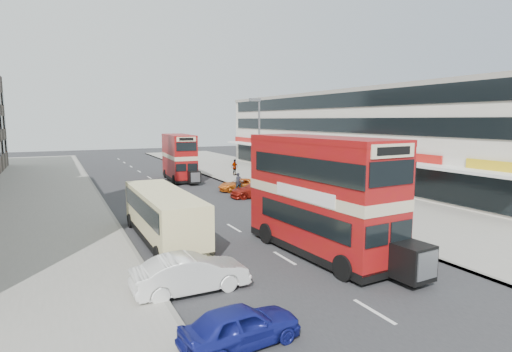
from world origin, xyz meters
TOP-DOWN VIEW (x-y plane):
  - ground at (0.00, 0.00)m, footprint 160.00×160.00m
  - road_surface at (0.00, 20.00)m, footprint 12.00×90.00m
  - pavement_right at (12.00, 20.00)m, footprint 12.00×90.00m
  - pavement_left at (-12.00, 20.00)m, footprint 12.00×90.00m
  - kerb_left at (-6.10, 20.00)m, footprint 0.20×90.00m
  - kerb_right at (6.10, 20.00)m, footprint 0.20×90.00m
  - commercial_row at (19.95, 22.00)m, footprint 9.90×46.20m
  - street_lamp at (6.52, 18.00)m, footprint 1.00×0.20m
  - bus_main at (1.83, 1.81)m, footprint 3.33×9.83m
  - bus_second at (2.50, 28.66)m, footprint 2.81×8.55m
  - coach at (-4.32, 7.29)m, footprint 2.44×9.22m
  - car_left_near at (-4.85, -3.99)m, footprint 3.66×1.76m
  - car_left_front at (-5.00, 0.23)m, footprint 4.33×1.57m
  - car_right_a at (5.54, 16.26)m, footprint 4.64×2.29m
  - car_right_b at (5.50, 19.59)m, footprint 4.16×2.30m
  - pedestrian_near at (8.72, 15.04)m, footprint 0.65×0.45m
  - pedestrian_far at (8.81, 28.68)m, footprint 1.13×0.82m
  - cyclist at (4.60, 17.91)m, footprint 0.78×1.83m

SIDE VIEW (x-z plane):
  - ground at x=0.00m, z-range 0.00..0.00m
  - road_surface at x=0.00m, z-range 0.00..0.01m
  - pavement_right at x=12.00m, z-range 0.00..0.15m
  - pavement_left at x=-12.00m, z-range 0.00..0.15m
  - kerb_left at x=-6.10m, z-range -0.01..0.15m
  - kerb_right at x=6.10m, z-range -0.01..0.15m
  - car_right_b at x=5.50m, z-range 0.00..1.10m
  - car_left_near at x=-4.85m, z-range 0.00..1.21m
  - cyclist at x=4.60m, z-range -0.32..1.56m
  - car_right_a at x=5.54m, z-range 0.00..1.30m
  - car_left_front at x=-5.00m, z-range 0.00..1.42m
  - pedestrian_near at x=8.72m, z-range 0.15..1.86m
  - pedestrian_far at x=8.81m, z-range 0.15..1.93m
  - coach at x=-4.32m, z-range 0.22..2.66m
  - bus_second at x=2.50m, z-range 0.12..4.76m
  - bus_main at x=1.83m, z-range 0.14..5.52m
  - commercial_row at x=19.95m, z-range 0.05..9.35m
  - street_lamp at x=6.52m, z-range 0.72..8.85m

